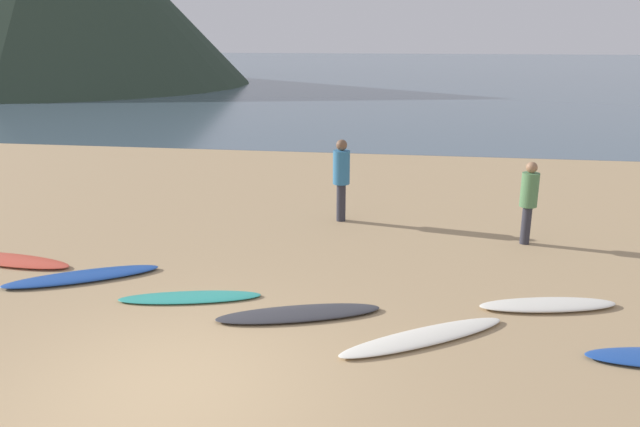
% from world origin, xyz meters
% --- Properties ---
extents(ground_plane, '(120.00, 120.00, 0.20)m').
position_xyz_m(ground_plane, '(0.00, 10.00, -0.10)').
color(ground_plane, tan).
rests_on(ground_plane, ground).
extents(ocean_water, '(140.00, 100.00, 0.01)m').
position_xyz_m(ocean_water, '(0.00, 64.54, 0.00)').
color(ocean_water, '#475B6B').
rests_on(ocean_water, ground).
extents(surfboard_0, '(2.48, 0.87, 0.09)m').
position_xyz_m(surfboard_0, '(-4.36, 3.46, 0.04)').
color(surfboard_0, '#D84C38').
rests_on(surfboard_0, ground).
extents(surfboard_1, '(2.44, 1.69, 0.10)m').
position_xyz_m(surfboard_1, '(-2.70, 2.93, 0.05)').
color(surfboard_1, '#1E479E').
rests_on(surfboard_1, ground).
extents(surfboard_2, '(2.24, 0.96, 0.06)m').
position_xyz_m(surfboard_2, '(-0.63, 2.44, 0.03)').
color(surfboard_2, teal).
rests_on(surfboard_2, ground).
extents(surfboard_3, '(2.46, 1.27, 0.09)m').
position_xyz_m(surfboard_3, '(1.14, 2.11, 0.04)').
color(surfboard_3, '#333338').
rests_on(surfboard_3, ground).
extents(surfboard_4, '(2.40, 1.78, 0.08)m').
position_xyz_m(surfboard_4, '(2.93, 1.67, 0.04)').
color(surfboard_4, silver).
rests_on(surfboard_4, ground).
extents(surfboard_5, '(2.14, 0.91, 0.10)m').
position_xyz_m(surfboard_5, '(4.78, 2.95, 0.05)').
color(surfboard_5, silver).
rests_on(surfboard_5, ground).
extents(person_1, '(0.33, 0.33, 1.63)m').
position_xyz_m(person_1, '(4.93, 5.89, 0.96)').
color(person_1, '#2D2D38').
rests_on(person_1, ground).
extents(person_2, '(0.36, 0.36, 1.79)m').
position_xyz_m(person_2, '(1.20, 6.86, 1.06)').
color(person_2, '#2D2D38').
rests_on(person_2, ground).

